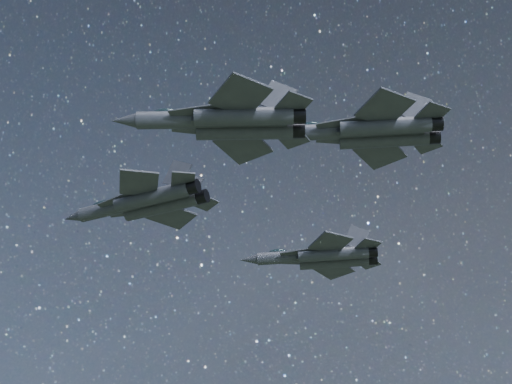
% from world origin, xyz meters
% --- Properties ---
extents(jet_lead, '(17.10, 12.22, 4.37)m').
position_xyz_m(jet_lead, '(-12.01, -0.41, 154.04)').
color(jet_lead, '#2E3039').
extents(jet_left, '(15.97, 10.86, 4.01)m').
position_xyz_m(jet_left, '(2.31, 13.66, 151.80)').
color(jet_left, '#2E3039').
extents(jet_right, '(16.30, 10.82, 4.15)m').
position_xyz_m(jet_right, '(2.76, -12.58, 150.95)').
color(jet_right, '#2E3039').
extents(jet_slot, '(16.43, 11.06, 4.15)m').
position_xyz_m(jet_slot, '(12.28, -3.57, 153.69)').
color(jet_slot, '#2E3039').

